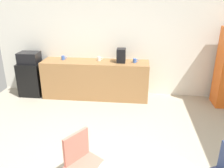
# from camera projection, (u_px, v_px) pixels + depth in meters

# --- Properties ---
(wall_back) EXTENTS (6.00, 0.10, 2.60)m
(wall_back) POSITION_uv_depth(u_px,v_px,m) (118.00, 42.00, 5.55)
(wall_back) COLOR white
(wall_back) RESTS_ON ground_plane
(counter_block) EXTENTS (2.52, 0.60, 0.90)m
(counter_block) POSITION_uv_depth(u_px,v_px,m) (96.00, 79.00, 5.59)
(counter_block) COLOR #9E7042
(counter_block) RESTS_ON ground_plane
(mini_fridge) EXTENTS (0.54, 0.54, 0.82)m
(mini_fridge) POSITION_uv_depth(u_px,v_px,m) (32.00, 79.00, 5.77)
(mini_fridge) COLOR black
(mini_fridge) RESTS_ON ground_plane
(microwave) EXTENTS (0.48, 0.38, 0.26)m
(microwave) POSITION_uv_depth(u_px,v_px,m) (29.00, 58.00, 5.57)
(microwave) COLOR black
(microwave) RESTS_ON mini_fridge
(chair_coral) EXTENTS (0.58, 0.58, 0.83)m
(chair_coral) POSITION_uv_depth(u_px,v_px,m) (82.00, 158.00, 2.81)
(chair_coral) COLOR silver
(chair_coral) RESTS_ON ground_plane
(mug_white) EXTENTS (0.13, 0.08, 0.09)m
(mug_white) POSITION_uv_depth(u_px,v_px,m) (135.00, 61.00, 5.32)
(mug_white) COLOR #3F66BF
(mug_white) RESTS_ON counter_block
(mug_green) EXTENTS (0.13, 0.08, 0.09)m
(mug_green) POSITION_uv_depth(u_px,v_px,m) (99.00, 59.00, 5.47)
(mug_green) COLOR white
(mug_green) RESTS_ON counter_block
(mug_red) EXTENTS (0.13, 0.08, 0.09)m
(mug_red) POSITION_uv_depth(u_px,v_px,m) (63.00, 58.00, 5.55)
(mug_red) COLOR #3F66BF
(mug_red) RESTS_ON counter_block
(coffee_maker) EXTENTS (0.20, 0.24, 0.32)m
(coffee_maker) POSITION_uv_depth(u_px,v_px,m) (121.00, 55.00, 5.31)
(coffee_maker) COLOR black
(coffee_maker) RESTS_ON counter_block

